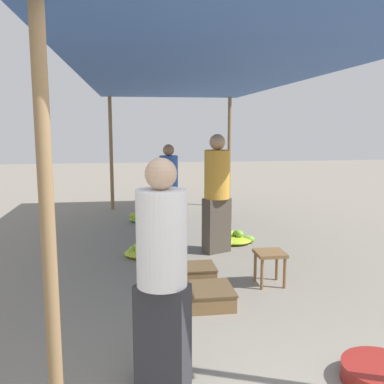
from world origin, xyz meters
name	(u,v)px	position (x,y,z in m)	size (l,w,h in m)	color
canopy_post_front_left	(49,243)	(-1.34, 0.30, 1.25)	(0.08, 0.08, 2.51)	olive
canopy_post_back_left	(111,154)	(-1.34, 7.68, 1.25)	(0.08, 0.08, 2.51)	olive
canopy_post_back_right	(229,153)	(1.34, 7.68, 1.25)	(0.08, 0.08, 2.51)	olive
canopy_tarp	(195,77)	(0.00, 3.99, 2.53)	(3.09, 7.78, 0.04)	#33569E
vendor_foreground	(162,272)	(-0.70, 0.85, 0.86)	(0.48, 0.48, 1.66)	#2D2D33
stool	(270,258)	(0.70, 2.69, 0.33)	(0.34, 0.34, 0.40)	brown
basin_black	(381,374)	(0.88, 0.67, 0.07)	(0.57, 0.57, 0.14)	maroon
banana_pile_left_0	(145,252)	(-0.74, 4.03, 0.06)	(0.59, 0.52, 0.17)	#C5D329
banana_pile_left_1	(140,217)	(-0.75, 6.29, 0.10)	(0.45, 0.37, 0.24)	#80B835
banana_pile_right_0	(235,239)	(0.73, 4.52, 0.07)	(0.60, 0.51, 0.21)	#A4C62F
banana_pile_right_1	(219,211)	(0.93, 6.85, 0.06)	(0.52, 0.53, 0.15)	#C4D329
crate_near	(197,274)	(-0.14, 2.90, 0.10)	(0.43, 0.43, 0.20)	brown
crate_mid	(208,296)	(-0.13, 2.21, 0.10)	(0.53, 0.53, 0.19)	brown
shopper_walking_mid	(217,192)	(0.34, 4.09, 0.91)	(0.49, 0.49, 1.75)	#4C4238
shopper_walking_far	(169,186)	(-0.25, 5.55, 0.80)	(0.36, 0.36, 1.55)	#384766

